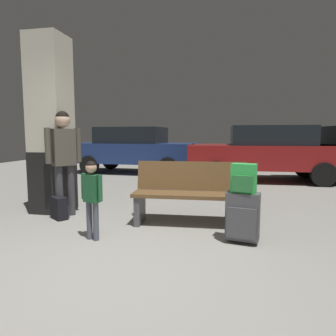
# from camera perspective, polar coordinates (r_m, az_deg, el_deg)

# --- Properties ---
(ground_plane) EXTENTS (18.00, 18.00, 0.10)m
(ground_plane) POSITION_cam_1_polar(r_m,az_deg,el_deg) (6.73, 2.52, -5.08)
(ground_plane) COLOR gray
(structural_pillar) EXTENTS (0.57, 0.57, 2.85)m
(structural_pillar) POSITION_cam_1_polar(r_m,az_deg,el_deg) (5.37, -21.05, 7.32)
(structural_pillar) COLOR black
(structural_pillar) RESTS_ON ground_plane
(bench) EXTENTS (1.63, 0.61, 0.89)m
(bench) POSITION_cam_1_polar(r_m,az_deg,el_deg) (4.36, 4.18, -4.80)
(bench) COLOR brown
(bench) RESTS_ON ground_plane
(suitcase) EXTENTS (0.41, 0.29, 0.60)m
(suitcase) POSITION_cam_1_polar(r_m,az_deg,el_deg) (3.73, 13.79, -8.81)
(suitcase) COLOR #4C4C51
(suitcase) RESTS_ON ground_plane
(backpack_bright) EXTENTS (0.31, 0.24, 0.34)m
(backpack_bright) POSITION_cam_1_polar(r_m,az_deg,el_deg) (3.64, 13.98, -1.95)
(backpack_bright) COLOR green
(backpack_bright) RESTS_ON suitcase
(child) EXTENTS (0.31, 0.23, 0.97)m
(child) POSITION_cam_1_polar(r_m,az_deg,el_deg) (3.79, -14.08, -4.31)
(child) COLOR #4C5160
(child) RESTS_ON ground_plane
(adult) EXTENTS (0.40, 0.45, 1.63)m
(adult) POSITION_cam_1_polar(r_m,az_deg,el_deg) (4.98, -18.95, 2.85)
(adult) COLOR #38383D
(adult) RESTS_ON ground_plane
(backpack_dark_floor) EXTENTS (0.32, 0.30, 0.34)m
(backpack_dark_floor) POSITION_cam_1_polar(r_m,az_deg,el_deg) (4.94, -19.64, -7.10)
(backpack_dark_floor) COLOR black
(backpack_dark_floor) RESTS_ON ground_plane
(parked_car_far) EXTENTS (4.18, 1.96, 1.51)m
(parked_car_far) POSITION_cam_1_polar(r_m,az_deg,el_deg) (10.20, -6.17, 3.63)
(parked_car_far) COLOR navy
(parked_car_far) RESTS_ON ground_plane
(parked_car_near) EXTENTS (4.16, 1.91, 1.51)m
(parked_car_near) POSITION_cam_1_polar(r_m,az_deg,el_deg) (8.82, 17.83, 2.94)
(parked_car_near) COLOR maroon
(parked_car_near) RESTS_ON ground_plane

